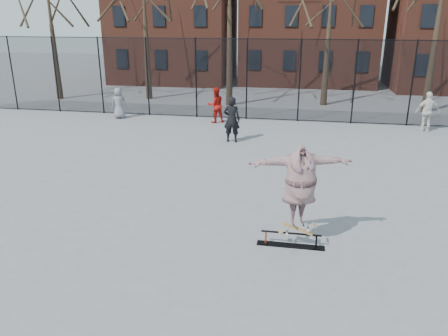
% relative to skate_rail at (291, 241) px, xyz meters
% --- Properties ---
extents(ground, '(100.00, 100.00, 0.00)m').
position_rel_skate_rail_xyz_m(ground, '(-1.38, -0.19, -0.13)').
color(ground, slate).
extents(skate_rail, '(1.54, 0.24, 0.34)m').
position_rel_skate_rail_xyz_m(skate_rail, '(0.00, 0.00, 0.00)').
color(skate_rail, black).
rests_on(skate_rail, ground).
extents(skateboard, '(0.75, 0.18, 0.09)m').
position_rel_skate_rail_xyz_m(skateboard, '(0.14, -0.00, 0.25)').
color(skateboard, olive).
rests_on(skateboard, skate_rail).
extents(skater, '(2.38, 1.24, 1.87)m').
position_rel_skate_rail_xyz_m(skater, '(0.14, -0.00, 1.23)').
color(skater, '#673B95').
rests_on(skater, skateboard).
extents(bystander_grey, '(0.88, 0.69, 1.58)m').
position_rel_skate_rail_xyz_m(bystander_grey, '(-9.23, 11.80, 0.66)').
color(bystander_grey, slate).
rests_on(bystander_grey, ground).
extents(bystander_black, '(0.71, 0.48, 1.90)m').
position_rel_skate_rail_xyz_m(bystander_black, '(-2.80, 8.46, 0.82)').
color(bystander_black, black).
rests_on(bystander_black, ground).
extents(bystander_red, '(1.06, 0.99, 1.73)m').
position_rel_skate_rail_xyz_m(bystander_red, '(-4.17, 11.81, 0.73)').
color(bystander_red, '#A0120E').
rests_on(bystander_red, ground).
extents(bystander_white, '(1.11, 0.58, 1.81)m').
position_rel_skate_rail_xyz_m(bystander_white, '(5.61, 11.81, 0.77)').
color(bystander_white, silver).
rests_on(bystander_white, ground).
extents(fence, '(34.03, 0.07, 4.00)m').
position_rel_skate_rail_xyz_m(fence, '(-1.40, 12.81, 1.92)').
color(fence, black).
rests_on(fence, ground).
extents(rowhouses, '(29.00, 7.00, 13.00)m').
position_rel_skate_rail_xyz_m(rowhouses, '(-0.66, 25.81, 5.93)').
color(rowhouses, '#5B2A1D').
rests_on(rowhouses, ground).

